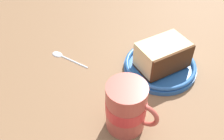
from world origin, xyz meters
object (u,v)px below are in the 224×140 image
cake_slice (163,56)px  teaspoon (62,56)px  small_plate (160,66)px  tea_mug (127,107)px

cake_slice → teaspoon: size_ratio=1.39×
small_plate → cake_slice: (-0.12, 0.25, 3.47)cm
tea_mug → cake_slice: bearing=-124.5°
cake_slice → teaspoon: 25.50cm
cake_slice → teaspoon: (24.21, -6.83, -4.18)cm
tea_mug → teaspoon: 26.43cm
cake_slice → tea_mug: size_ratio=1.27×
cake_slice → teaspoon: cake_slice is taller
teaspoon → cake_slice: bearing=164.2°
small_plate → teaspoon: 24.99cm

